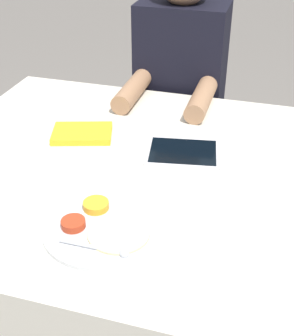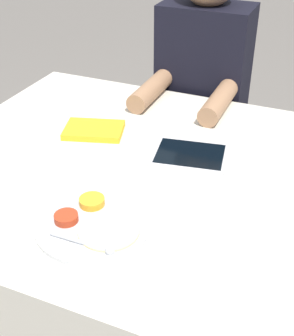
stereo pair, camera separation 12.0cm
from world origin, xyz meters
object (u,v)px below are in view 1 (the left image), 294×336
(red_notebook, at_px, (82,134))
(tablet_device, at_px, (183,152))
(thali_tray, at_px, (102,227))
(person_diner, at_px, (179,115))

(red_notebook, xyz_separation_m, tablet_device, (0.33, -0.02, -0.00))
(thali_tray, relative_size, person_diner, 0.22)
(thali_tray, distance_m, person_diner, 0.95)
(red_notebook, bearing_deg, person_diner, 70.06)
(tablet_device, bearing_deg, red_notebook, 177.21)
(thali_tray, bearing_deg, red_notebook, 118.47)
(thali_tray, height_order, tablet_device, thali_tray)
(person_diner, bearing_deg, tablet_device, -76.20)
(red_notebook, distance_m, tablet_device, 0.33)
(tablet_device, distance_m, person_diner, 0.58)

